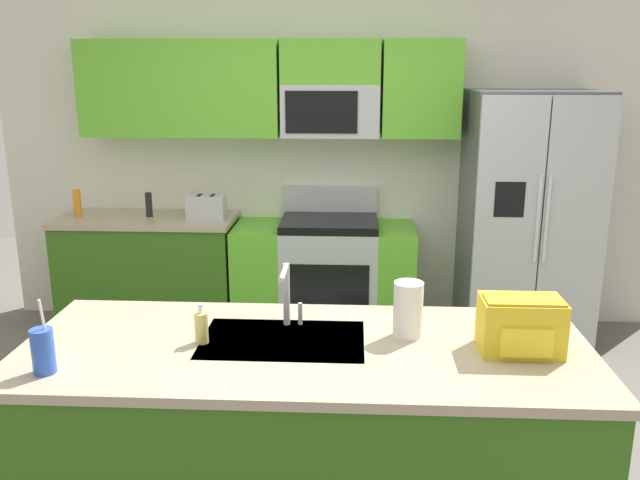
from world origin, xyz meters
The scene contains 14 objects.
ground_plane centered at (0.00, 0.00, 0.00)m, with size 9.00×9.00×0.00m, color #66605B.
kitchen_wall_unit centered at (-0.14, 2.08, 1.47)m, with size 5.20×0.43×2.60m.
back_counter centered at (-1.39, 1.80, 0.45)m, with size 1.35×0.63×0.90m.
range_oven centered at (-0.03, 1.80, 0.44)m, with size 1.36×0.61×1.10m.
refrigerator centered at (1.45, 1.73, 0.93)m, with size 0.90×0.76×1.85m.
island_counter centered at (0.00, -0.52, 0.45)m, with size 2.34×0.95×0.90m.
toaster centered at (-0.91, 1.75, 0.99)m, with size 0.28×0.16×0.18m.
pepper_mill centered at (-1.37, 1.80, 0.99)m, with size 0.05×0.05×0.19m, color black.
bottle_orange centered at (-1.90, 1.76, 1.01)m, with size 0.06×0.06×0.21m, color orange.
sink_faucet centered at (-0.09, -0.33, 1.07)m, with size 0.08×0.21×0.28m.
drink_cup_blue centered at (-0.95, -0.83, 0.99)m, with size 0.08×0.08×0.29m.
soap_dispenser centered at (-0.43, -0.52, 0.97)m, with size 0.06×0.06×0.17m.
paper_towel_roll centered at (0.42, -0.41, 1.02)m, with size 0.12×0.12×0.24m, color white.
backpack centered at (0.86, -0.54, 1.02)m, with size 0.32×0.22×0.23m.
Camera 1 is at (0.19, -3.02, 2.01)m, focal length 36.96 mm.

